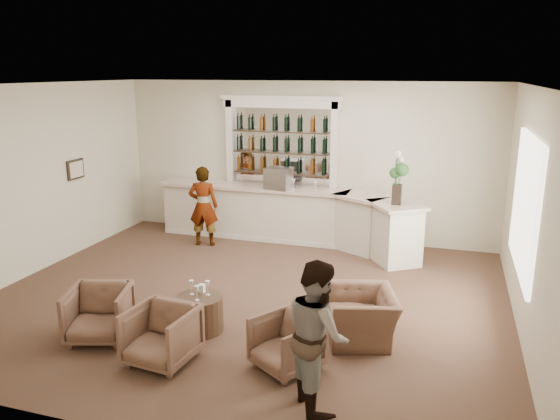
# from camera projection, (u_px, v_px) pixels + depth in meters

# --- Properties ---
(ground) EXTENTS (8.00, 8.00, 0.00)m
(ground) POSITION_uv_depth(u_px,v_px,m) (247.00, 297.00, 8.68)
(ground) COLOR brown
(ground) RESTS_ON ground
(room_shell) EXTENTS (8.04, 7.02, 3.32)m
(room_shell) POSITION_uv_depth(u_px,v_px,m) (270.00, 146.00, 8.71)
(room_shell) COLOR beige
(room_shell) RESTS_ON ground
(bar_counter) EXTENTS (5.72, 1.80, 1.14)m
(bar_counter) POSITION_uv_depth(u_px,v_px,m) (290.00, 215.00, 11.35)
(bar_counter) COLOR white
(bar_counter) RESTS_ON ground
(back_bar_alcove) EXTENTS (2.64, 0.25, 3.00)m
(back_bar_alcove) POSITION_uv_depth(u_px,v_px,m) (281.00, 142.00, 11.47)
(back_bar_alcove) COLOR white
(back_bar_alcove) RESTS_ON ground
(cocktail_table) EXTENTS (0.66, 0.66, 0.50)m
(cocktail_table) POSITION_uv_depth(u_px,v_px,m) (199.00, 313.00, 7.54)
(cocktail_table) COLOR #432D1D
(cocktail_table) RESTS_ON ground
(sommelier) EXTENTS (0.67, 0.51, 1.65)m
(sommelier) POSITION_uv_depth(u_px,v_px,m) (203.00, 206.00, 11.10)
(sommelier) COLOR gray
(sommelier) RESTS_ON ground
(guest) EXTENTS (0.95, 1.00, 1.63)m
(guest) POSITION_uv_depth(u_px,v_px,m) (317.00, 334.00, 5.75)
(guest) COLOR gray
(guest) RESTS_ON ground
(armchair_left) EXTENTS (0.98, 0.99, 0.73)m
(armchair_left) POSITION_uv_depth(u_px,v_px,m) (99.00, 314.00, 7.27)
(armchair_left) COLOR brown
(armchair_left) RESTS_ON ground
(armchair_center) EXTENTS (0.84, 0.86, 0.72)m
(armchair_center) POSITION_uv_depth(u_px,v_px,m) (161.00, 335.00, 6.68)
(armchair_center) COLOR brown
(armchair_center) RESTS_ON ground
(armchair_right) EXTENTS (0.98, 0.98, 0.65)m
(armchair_right) POSITION_uv_depth(u_px,v_px,m) (286.00, 343.00, 6.55)
(armchair_right) COLOR brown
(armchair_right) RESTS_ON ground
(armchair_far) EXTENTS (1.14, 1.22, 0.65)m
(armchair_far) POSITION_uv_depth(u_px,v_px,m) (362.00, 316.00, 7.29)
(armchair_far) COLOR brown
(armchair_far) RESTS_ON ground
(espresso_machine) EXTENTS (0.54, 0.46, 0.44)m
(espresso_machine) POSITION_uv_depth(u_px,v_px,m) (278.00, 178.00, 11.17)
(espresso_machine) COLOR silver
(espresso_machine) RESTS_ON bar_counter
(flower_vase) EXTENTS (0.26, 0.26, 0.98)m
(flower_vase) POSITION_uv_depth(u_px,v_px,m) (398.00, 175.00, 9.79)
(flower_vase) COLOR black
(flower_vase) RESTS_ON bar_counter
(wine_glass_bar_left) EXTENTS (0.07, 0.07, 0.21)m
(wine_glass_bar_left) POSITION_uv_depth(u_px,v_px,m) (315.00, 185.00, 11.04)
(wine_glass_bar_left) COLOR white
(wine_glass_bar_left) RESTS_ON bar_counter
(wine_glass_bar_right) EXTENTS (0.07, 0.07, 0.21)m
(wine_glass_bar_right) POSITION_uv_depth(u_px,v_px,m) (294.00, 184.00, 11.19)
(wine_glass_bar_right) COLOR white
(wine_glass_bar_right) RESTS_ON bar_counter
(wine_glass_tbl_a) EXTENTS (0.07, 0.07, 0.21)m
(wine_glass_tbl_a) POSITION_uv_depth(u_px,v_px,m) (192.00, 287.00, 7.52)
(wine_glass_tbl_a) COLOR white
(wine_glass_tbl_a) RESTS_ON cocktail_table
(wine_glass_tbl_b) EXTENTS (0.07, 0.07, 0.21)m
(wine_glass_tbl_b) POSITION_uv_depth(u_px,v_px,m) (208.00, 288.00, 7.50)
(wine_glass_tbl_b) COLOR white
(wine_glass_tbl_b) RESTS_ON cocktail_table
(wine_glass_tbl_c) EXTENTS (0.07, 0.07, 0.21)m
(wine_glass_tbl_c) POSITION_uv_depth(u_px,v_px,m) (197.00, 293.00, 7.32)
(wine_glass_tbl_c) COLOR white
(wine_glass_tbl_c) RESTS_ON cocktail_table
(napkin_holder) EXTENTS (0.08, 0.08, 0.12)m
(napkin_holder) POSITION_uv_depth(u_px,v_px,m) (202.00, 288.00, 7.60)
(napkin_holder) COLOR white
(napkin_holder) RESTS_ON cocktail_table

